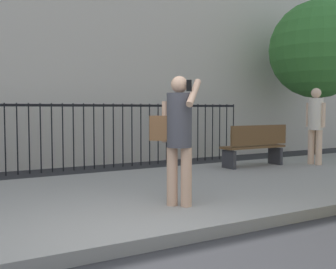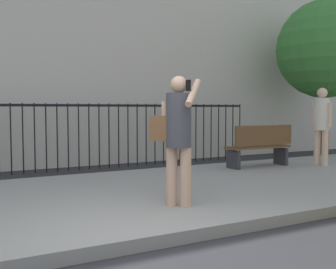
% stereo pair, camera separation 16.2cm
% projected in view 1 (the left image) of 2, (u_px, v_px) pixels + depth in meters
% --- Properties ---
extents(ground_plane, '(60.00, 60.00, 0.00)m').
position_uv_depth(ground_plane, '(143.00, 253.00, 4.21)').
color(ground_plane, '#28282B').
extents(sidewalk, '(28.00, 4.40, 0.15)m').
position_uv_depth(sidewalk, '(76.00, 203.00, 6.10)').
color(sidewalk, gray).
rests_on(sidewalk, ground).
extents(iron_fence, '(12.03, 0.04, 1.60)m').
position_uv_depth(iron_fence, '(23.00, 129.00, 9.23)').
color(iron_fence, black).
rests_on(iron_fence, ground).
extents(pedestrian_on_phone, '(0.68, 0.70, 1.76)m').
position_uv_depth(pedestrian_on_phone, '(177.00, 131.00, 5.58)').
color(pedestrian_on_phone, tan).
rests_on(pedestrian_on_phone, sidewalk).
extents(pedestrian_walking, '(0.39, 0.48, 1.80)m').
position_uv_depth(pedestrian_walking, '(316.00, 121.00, 9.74)').
color(pedestrian_walking, beige).
rests_on(pedestrian_walking, sidewalk).
extents(street_bench, '(1.60, 0.45, 0.95)m').
position_uv_depth(street_bench, '(255.00, 145.00, 9.42)').
color(street_bench, brown).
rests_on(street_bench, sidewalk).
extents(street_tree_near, '(2.85, 2.85, 4.64)m').
position_uv_depth(street_tree_near, '(318.00, 50.00, 12.16)').
color(street_tree_near, '#4C3823').
rests_on(street_tree_near, ground).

